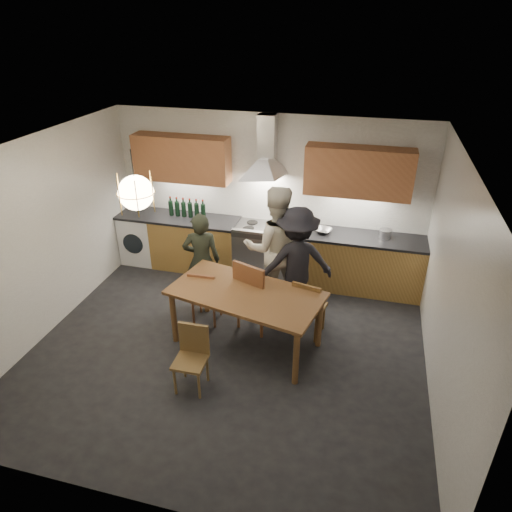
% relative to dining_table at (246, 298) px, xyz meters
% --- Properties ---
extents(ground, '(5.00, 5.00, 0.00)m').
position_rel_dining_table_xyz_m(ground, '(-0.20, -0.16, -0.71)').
color(ground, black).
rests_on(ground, ground).
extents(room_shell, '(5.02, 4.52, 2.61)m').
position_rel_dining_table_xyz_m(room_shell, '(-0.20, -0.16, 1.00)').
color(room_shell, white).
rests_on(room_shell, ground).
extents(counter_run, '(5.00, 0.62, 0.90)m').
position_rel_dining_table_xyz_m(counter_run, '(-0.18, 1.79, -0.26)').
color(counter_run, '#B98C47').
rests_on(counter_run, ground).
extents(range_stove, '(0.90, 0.60, 0.92)m').
position_rel_dining_table_xyz_m(range_stove, '(-0.20, 1.79, -0.27)').
color(range_stove, silver).
rests_on(range_stove, ground).
extents(wall_fixtures, '(4.30, 0.54, 1.10)m').
position_rel_dining_table_xyz_m(wall_fixtures, '(-0.20, 1.91, 1.16)').
color(wall_fixtures, '#C47A4B').
rests_on(wall_fixtures, ground).
extents(pendant_lamp, '(0.43, 0.43, 0.70)m').
position_rel_dining_table_xyz_m(pendant_lamp, '(-1.20, -0.26, 1.39)').
color(pendant_lamp, black).
rests_on(pendant_lamp, ground).
extents(dining_table, '(2.06, 1.34, 0.80)m').
position_rel_dining_table_xyz_m(dining_table, '(0.00, 0.00, 0.00)').
color(dining_table, brown).
rests_on(dining_table, ground).
extents(chair_back_left, '(0.39, 0.39, 0.84)m').
position_rel_dining_table_xyz_m(chair_back_left, '(-0.68, 0.29, -0.23)').
color(chair_back_left, brown).
rests_on(chair_back_left, ground).
extents(chair_back_mid, '(0.62, 0.62, 1.06)m').
position_rel_dining_table_xyz_m(chair_back_mid, '(0.02, 0.33, -0.10)').
color(chair_back_mid, brown).
rests_on(chair_back_mid, ground).
extents(chair_back_right, '(0.46, 0.46, 0.86)m').
position_rel_dining_table_xyz_m(chair_back_right, '(0.75, 0.36, -0.22)').
color(chair_back_right, brown).
rests_on(chair_back_right, ground).
extents(chair_front, '(0.37, 0.37, 0.80)m').
position_rel_dining_table_xyz_m(chair_front, '(-0.40, -0.87, -0.25)').
color(chair_front, brown).
rests_on(chair_front, ground).
extents(person_left, '(0.61, 0.49, 1.46)m').
position_rel_dining_table_xyz_m(person_left, '(-0.87, 0.76, 0.02)').
color(person_left, black).
rests_on(person_left, ground).
extents(person_mid, '(1.08, 0.96, 1.85)m').
position_rel_dining_table_xyz_m(person_mid, '(0.14, 1.06, 0.21)').
color(person_mid, beige).
rests_on(person_mid, ground).
extents(person_right, '(1.20, 0.95, 1.63)m').
position_rel_dining_table_xyz_m(person_right, '(0.48, 0.91, 0.10)').
color(person_right, black).
rests_on(person_right, ground).
extents(mixing_bowl, '(0.33, 0.33, 0.06)m').
position_rel_dining_table_xyz_m(mixing_bowl, '(0.74, 1.79, 0.22)').
color(mixing_bowl, '#A8A8AC').
rests_on(mixing_bowl, counter_run).
extents(stock_pot, '(0.21, 0.21, 0.12)m').
position_rel_dining_table_xyz_m(stock_pot, '(1.67, 1.84, 0.25)').
color(stock_pot, '#B6B6BA').
rests_on(stock_pot, counter_run).
extents(wine_bottles, '(0.65, 0.08, 0.32)m').
position_rel_dining_table_xyz_m(wine_bottles, '(-1.52, 1.84, 0.35)').
color(wine_bottles, black).
rests_on(wine_bottles, counter_run).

